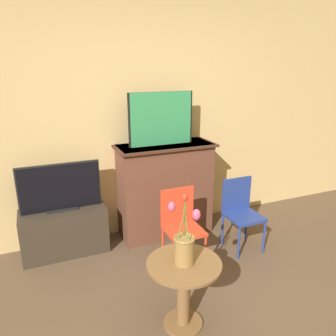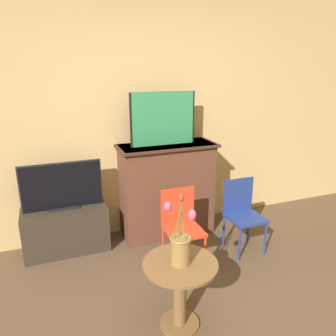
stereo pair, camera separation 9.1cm
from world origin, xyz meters
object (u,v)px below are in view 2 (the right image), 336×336
at_px(chair_red, 181,222).
at_px(chair_blue, 242,210).
at_px(painting, 163,119).
at_px(tv_monitor, 62,187).
at_px(vase_tulips, 181,245).

relative_size(chair_red, chair_blue, 1.00).
xyz_separation_m(painting, chair_blue, (0.65, -0.59, -0.89)).
relative_size(tv_monitor, chair_red, 1.06).
relative_size(painting, chair_blue, 0.96).
height_order(chair_red, vase_tulips, vase_tulips).
bearing_deg(painting, tv_monitor, 179.77).
bearing_deg(chair_red, tv_monitor, 148.76).
bearing_deg(tv_monitor, vase_tulips, -63.39).
bearing_deg(chair_blue, tv_monitor, 160.90).
relative_size(painting, tv_monitor, 0.91).
xyz_separation_m(tv_monitor, chair_red, (1.02, -0.62, -0.28)).
xyz_separation_m(chair_red, vase_tulips, (-0.33, -0.76, 0.25)).
xyz_separation_m(chair_red, chair_blue, (0.69, 0.03, 0.00)).
xyz_separation_m(chair_blue, vase_tulips, (-1.03, -0.78, 0.25)).
relative_size(chair_red, vase_tulips, 1.51).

